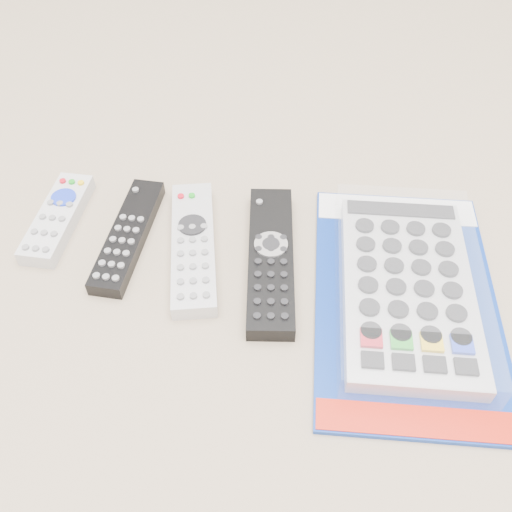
# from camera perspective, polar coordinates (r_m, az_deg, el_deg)

# --- Properties ---
(remote_small_grey) EXTENTS (0.05, 0.16, 0.02)m
(remote_small_grey) POSITION_cam_1_polar(r_m,az_deg,el_deg) (0.82, -19.23, 3.61)
(remote_small_grey) COLOR #B6B6B9
(remote_small_grey) RESTS_ON ground
(remote_slim_black) EXTENTS (0.05, 0.20, 0.02)m
(remote_slim_black) POSITION_cam_1_polar(r_m,az_deg,el_deg) (0.77, -12.67, 2.03)
(remote_slim_black) COLOR black
(remote_slim_black) RESTS_ON ground
(remote_silver_dvd) EXTENTS (0.10, 0.22, 0.02)m
(remote_silver_dvd) POSITION_cam_1_polar(r_m,az_deg,el_deg) (0.74, -6.29, 0.99)
(remote_silver_dvd) COLOR silver
(remote_silver_dvd) RESTS_ON ground
(remote_large_black) EXTENTS (0.08, 0.24, 0.03)m
(remote_large_black) POSITION_cam_1_polar(r_m,az_deg,el_deg) (0.72, 1.49, -0.26)
(remote_large_black) COLOR black
(remote_large_black) RESTS_ON ground
(jumbo_remote_packaged) EXTENTS (0.23, 0.37, 0.05)m
(jumbo_remote_packaged) POSITION_cam_1_polar(r_m,az_deg,el_deg) (0.71, 14.95, -2.98)
(jumbo_remote_packaged) COLOR navy
(jumbo_remote_packaged) RESTS_ON ground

